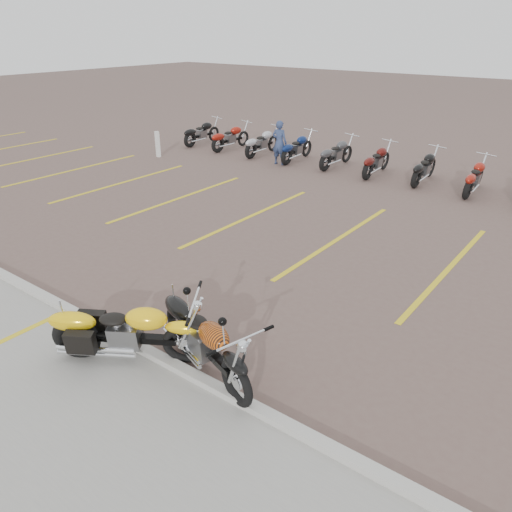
{
  "coord_description": "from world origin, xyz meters",
  "views": [
    {
      "loc": [
        5.22,
        -6.17,
        4.76
      ],
      "look_at": [
        -0.03,
        0.74,
        0.75
      ],
      "focal_mm": 35.0,
      "sensor_mm": 36.0,
      "label": 1
    }
  ],
  "objects_px": {
    "bollard": "(158,144)",
    "yellow_cruiser": "(126,332)",
    "person_a": "(279,143)",
    "flame_cruiser": "(205,342)"
  },
  "relations": [
    {
      "from": "bollard",
      "to": "yellow_cruiser",
      "type": "bearing_deg",
      "value": -44.65
    },
    {
      "from": "person_a",
      "to": "bollard",
      "type": "xyz_separation_m",
      "value": [
        -4.52,
        -1.93,
        -0.31
      ]
    },
    {
      "from": "person_a",
      "to": "yellow_cruiser",
      "type": "bearing_deg",
      "value": 106.83
    },
    {
      "from": "flame_cruiser",
      "to": "bollard",
      "type": "xyz_separation_m",
      "value": [
        -10.73,
        8.94,
        0.0
      ]
    },
    {
      "from": "yellow_cruiser",
      "to": "bollard",
      "type": "distance_m",
      "value": 13.49
    },
    {
      "from": "yellow_cruiser",
      "to": "bollard",
      "type": "xyz_separation_m",
      "value": [
        -9.6,
        9.48,
        -0.0
      ]
    },
    {
      "from": "yellow_cruiser",
      "to": "flame_cruiser",
      "type": "relative_size",
      "value": 0.92
    },
    {
      "from": "person_a",
      "to": "bollard",
      "type": "distance_m",
      "value": 4.93
    },
    {
      "from": "yellow_cruiser",
      "to": "person_a",
      "type": "relative_size",
      "value": 1.34
    },
    {
      "from": "person_a",
      "to": "bollard",
      "type": "bearing_deg",
      "value": 16.02
    }
  ]
}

